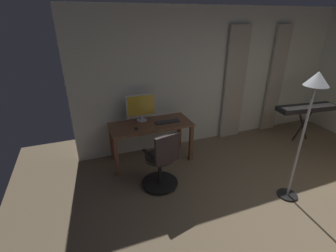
{
  "coord_description": "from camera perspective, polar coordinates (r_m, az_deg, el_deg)",
  "views": [
    {
      "loc": [
        2.57,
        1.13,
        2.39
      ],
      "look_at": [
        1.41,
        -1.9,
        0.92
      ],
      "focal_mm": 25.57,
      "sensor_mm": 36.0,
      "label": 1
    }
  ],
  "objects": [
    {
      "name": "curtain_right_panel",
      "position": [
        5.1,
        15.51,
        9.37
      ],
      "size": [
        0.46,
        0.06,
        2.27
      ],
      "primitive_type": "cube",
      "color": "#B8AF9F",
      "rests_on": "ground"
    },
    {
      "name": "piano_keyboard",
      "position": [
        5.59,
        30.23,
        3.61
      ],
      "size": [
        1.29,
        0.47,
        0.78
      ],
      "rotation": [
        0.0,
        0.0,
        -0.12
      ],
      "color": "black",
      "rests_on": "ground"
    },
    {
      "name": "curtain_left_panel",
      "position": [
        5.78,
        24.21,
        9.83
      ],
      "size": [
        0.37,
        0.06,
        2.27
      ],
      "primitive_type": "cube",
      "color": "#B8AF9F",
      "rests_on": "ground"
    },
    {
      "name": "computer_mouse",
      "position": [
        3.93,
        -7.48,
        -0.53
      ],
      "size": [
        0.06,
        0.1,
        0.04
      ],
      "primitive_type": "ellipsoid",
      "color": "#232328",
      "rests_on": "desk"
    },
    {
      "name": "office_chair",
      "position": [
        3.57,
        -1.51,
        -8.72
      ],
      "size": [
        0.56,
        0.56,
        0.94
      ],
      "rotation": [
        0.0,
        0.0,
        3.37
      ],
      "color": "black",
      "rests_on": "ground"
    },
    {
      "name": "desk",
      "position": [
        4.17,
        -4.11,
        -0.67
      ],
      "size": [
        1.4,
        0.61,
        0.72
      ],
      "color": "brown",
      "rests_on": "ground"
    },
    {
      "name": "computer_monitor",
      "position": [
        4.17,
        -6.44,
        4.71
      ],
      "size": [
        0.52,
        0.18,
        0.48
      ],
      "color": "silver",
      "rests_on": "desk"
    },
    {
      "name": "floor_lamp",
      "position": [
        3.41,
        31.09,
        5.27
      ],
      "size": [
        0.28,
        0.28,
        1.82
      ],
      "color": "black",
      "rests_on": "ground"
    },
    {
      "name": "computer_keyboard",
      "position": [
        4.15,
        -0.13,
        1.01
      ],
      "size": [
        0.42,
        0.12,
        0.02
      ],
      "primitive_type": "cube",
      "color": "#333338",
      "rests_on": "desk"
    },
    {
      "name": "back_room_partition",
      "position": [
        4.94,
        11.27,
        11.24
      ],
      "size": [
        5.53,
        0.1,
        2.59
      ],
      "primitive_type": "cube",
      "color": "silver",
      "rests_on": "ground"
    }
  ]
}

